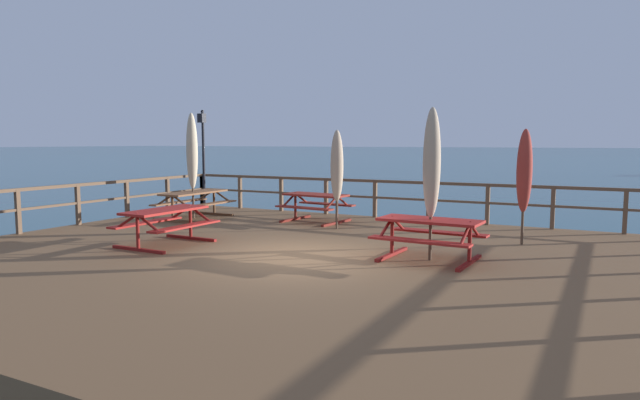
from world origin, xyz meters
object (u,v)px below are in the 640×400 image
object	(u,v)px
patio_umbrella_tall_back_left	(524,171)
patio_umbrella_tall_mid_left	(192,152)
picnic_table_front_right	(194,199)
patio_umbrella_tall_back_right	(432,164)
picnic_table_mid_centre	(430,230)
lamp_post_hooked	(203,144)
picnic_table_back_right	(165,219)
picnic_table_back_left	(316,202)
patio_umbrella_tall_mid_right	(337,166)

from	to	relation	value
patio_umbrella_tall_back_left	patio_umbrella_tall_mid_left	xyz separation A→B (m)	(-8.93, -0.04, 0.34)
picnic_table_front_right	patio_umbrella_tall_mid_left	world-z (taller)	patio_umbrella_tall_mid_left
picnic_table_front_right	patio_umbrella_tall_mid_left	bearing A→B (deg)	167.56
patio_umbrella_tall_mid_left	patio_umbrella_tall_back_right	bearing A→B (deg)	-17.50
picnic_table_mid_centre	lamp_post_hooked	xyz separation A→B (m)	(-8.80, 4.29, 1.56)
picnic_table_back_right	patio_umbrella_tall_back_left	bearing A→B (deg)	27.97
patio_umbrella_tall_back_left	lamp_post_hooked	size ratio (longest dim) A/B	0.77
picnic_table_back_left	lamp_post_hooked	distance (m)	4.95
picnic_table_mid_centre	picnic_table_back_left	size ratio (longest dim) A/B	1.04
picnic_table_back_right	patio_umbrella_tall_back_right	world-z (taller)	patio_umbrella_tall_back_right
picnic_table_back_left	patio_umbrella_tall_back_left	bearing A→B (deg)	-9.69
picnic_table_front_right	picnic_table_back_left	xyz separation A→B (m)	(3.40, 0.99, -0.01)
picnic_table_back_right	picnic_table_back_left	size ratio (longest dim) A/B	1.04
patio_umbrella_tall_mid_left	lamp_post_hooked	world-z (taller)	lamp_post_hooked
patio_umbrella_tall_back_right	patio_umbrella_tall_mid_right	size ratio (longest dim) A/B	1.13
picnic_table_front_right	picnic_table_back_left	size ratio (longest dim) A/B	1.15
picnic_table_mid_centre	lamp_post_hooked	distance (m)	9.91
picnic_table_front_right	patio_umbrella_tall_back_left	xyz separation A→B (m)	(8.89, 0.05, 1.00)
picnic_table_back_right	patio_umbrella_tall_mid_left	size ratio (longest dim) A/B	0.64
picnic_table_mid_centre	lamp_post_hooked	world-z (taller)	lamp_post_hooked
picnic_table_back_left	patio_umbrella_tall_mid_right	bearing A→B (deg)	-39.12
picnic_table_mid_centre	patio_umbrella_tall_back_right	bearing A→B (deg)	-38.41
picnic_table_back_left	patio_umbrella_tall_mid_right	world-z (taller)	patio_umbrella_tall_mid_right
patio_umbrella_tall_back_left	patio_umbrella_tall_mid_right	size ratio (longest dim) A/B	0.99
patio_umbrella_tall_mid_left	patio_umbrella_tall_mid_right	bearing A→B (deg)	1.42
picnic_table_front_right	patio_umbrella_tall_back_right	xyz separation A→B (m)	(7.61, -2.40, 1.22)
picnic_table_back_left	patio_umbrella_tall_back_right	bearing A→B (deg)	-38.88
patio_umbrella_tall_back_right	patio_umbrella_tall_mid_left	distance (m)	8.03
picnic_table_front_right	patio_umbrella_tall_back_left	world-z (taller)	patio_umbrella_tall_back_left
patio_umbrella_tall_mid_right	lamp_post_hooked	size ratio (longest dim) A/B	0.77
picnic_table_back_left	patio_umbrella_tall_back_left	world-z (taller)	patio_umbrella_tall_back_left
lamp_post_hooked	patio_umbrella_tall_back_right	bearing A→B (deg)	-26.02
picnic_table_back_left	patio_umbrella_tall_mid_right	xyz separation A→B (m)	(1.07, -0.87, 1.02)
lamp_post_hooked	patio_umbrella_tall_mid_left	bearing A→B (deg)	-58.39
picnic_table_mid_centre	patio_umbrella_tall_back_right	xyz separation A→B (m)	(0.02, -0.01, 1.23)
picnic_table_back_right	patio_umbrella_tall_mid_left	world-z (taller)	patio_umbrella_tall_mid_left
picnic_table_back_right	patio_umbrella_tall_back_right	distance (m)	5.66
picnic_table_mid_centre	picnic_table_back_left	distance (m)	5.38
picnic_table_back_right	patio_umbrella_tall_back_right	bearing A→B (deg)	11.46
picnic_table_back_left	patio_umbrella_tall_back_right	xyz separation A→B (m)	(4.21, -3.39, 1.23)
patio_umbrella_tall_mid_right	picnic_table_back_left	bearing A→B (deg)	140.88
picnic_table_front_right	patio_umbrella_tall_back_right	size ratio (longest dim) A/B	0.76
patio_umbrella_tall_mid_right	lamp_post_hooked	bearing A→B (deg)	162.61
lamp_post_hooked	patio_umbrella_tall_back_left	bearing A→B (deg)	-10.38
patio_umbrella_tall_back_left	patio_umbrella_tall_back_right	distance (m)	2.78
patio_umbrella_tall_back_right	lamp_post_hooked	distance (m)	9.82
picnic_table_back_right	picnic_table_back_left	xyz separation A→B (m)	(1.21, 4.49, -0.01)
picnic_table_mid_centre	patio_umbrella_tall_mid_right	size ratio (longest dim) A/B	0.78
lamp_post_hooked	picnic_table_front_right	bearing A→B (deg)	-57.56
picnic_table_back_right	lamp_post_hooked	xyz separation A→B (m)	(-3.40, 5.40, 1.55)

